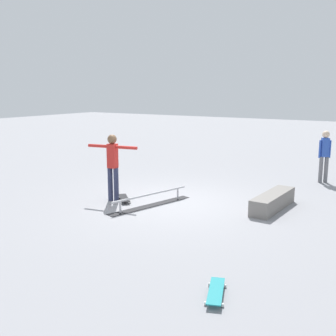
% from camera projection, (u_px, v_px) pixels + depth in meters
% --- Properties ---
extents(ground_plane, '(60.00, 60.00, 0.00)m').
position_uv_depth(ground_plane, '(172.00, 203.00, 10.34)').
color(ground_plane, gray).
extents(grind_rail, '(2.44, 0.89, 0.32)m').
position_uv_depth(grind_rail, '(151.00, 200.00, 10.03)').
color(grind_rail, black).
rests_on(grind_rail, ground_plane).
extents(skate_ledge, '(1.89, 0.54, 0.39)m').
position_uv_depth(skate_ledge, '(273.00, 201.00, 9.75)').
color(skate_ledge, gray).
rests_on(skate_ledge, ground_plane).
extents(skater_main, '(0.31, 1.37, 1.71)m').
position_uv_depth(skater_main, '(113.00, 163.00, 10.32)').
color(skater_main, '#2D3351').
rests_on(skater_main, ground_plane).
extents(skateboard_main, '(0.70, 0.71, 0.09)m').
position_uv_depth(skateboard_main, '(124.00, 198.00, 10.48)').
color(skateboard_main, black).
rests_on(skateboard_main, ground_plane).
extents(bystander_blue_shirt, '(0.26, 0.35, 1.60)m').
position_uv_depth(bystander_blue_shirt, '(325.00, 154.00, 12.40)').
color(bystander_blue_shirt, slate).
rests_on(bystander_blue_shirt, ground_plane).
extents(loose_skateboard_teal, '(0.82, 0.47, 0.09)m').
position_uv_depth(loose_skateboard_teal, '(216.00, 291.00, 5.66)').
color(loose_skateboard_teal, teal).
rests_on(loose_skateboard_teal, ground_plane).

